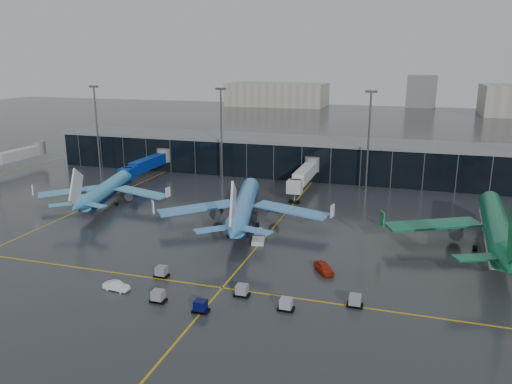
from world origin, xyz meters
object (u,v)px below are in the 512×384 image
(airliner_aer_lingus, at_px, (498,212))
(airliner_arkefly, at_px, (107,180))
(airliner_klm_near, at_px, (244,194))
(mobile_airstair, at_px, (258,239))
(service_van_white, at_px, (116,286))
(service_van_red, at_px, (324,268))
(baggage_carts, at_px, (232,295))

(airliner_aer_lingus, bearing_deg, airliner_arkefly, -179.75)
(airliner_klm_near, bearing_deg, mobile_airstair, -71.86)
(airliner_klm_near, height_order, service_van_white, airliner_klm_near)
(service_van_red, distance_m, service_van_white, 32.05)
(airliner_aer_lingus, relative_size, mobile_airstair, 12.59)
(baggage_carts, relative_size, service_van_red, 6.87)
(mobile_airstair, bearing_deg, service_van_white, -132.61)
(baggage_carts, bearing_deg, service_van_red, 50.82)
(baggage_carts, xyz_separation_m, mobile_airstair, (-3.10, 22.66, 0.01))
(mobile_airstair, bearing_deg, service_van_red, -46.99)
(baggage_carts, height_order, mobile_airstair, mobile_airstair)
(baggage_carts, bearing_deg, service_van_white, -172.90)
(mobile_airstair, bearing_deg, airliner_aer_lingus, 0.56)
(airliner_klm_near, bearing_deg, service_van_white, -116.14)
(airliner_arkefly, xyz_separation_m, baggage_carts, (44.67, -37.40, -4.95))
(airliner_arkefly, bearing_deg, service_van_white, -68.88)
(airliner_arkefly, height_order, mobile_airstair, airliner_arkefly)
(airliner_arkefly, bearing_deg, baggage_carts, -53.46)
(service_van_white, bearing_deg, mobile_airstair, -24.76)
(mobile_airstair, xyz_separation_m, service_van_red, (13.88, -9.44, 0.03))
(baggage_carts, height_order, service_van_red, baggage_carts)
(airliner_aer_lingus, height_order, baggage_carts, airliner_aer_lingus)
(airliner_aer_lingus, bearing_deg, service_van_white, -144.35)
(baggage_carts, bearing_deg, airliner_arkefly, 140.07)
(airliner_klm_near, distance_m, service_van_red, 28.46)
(mobile_airstair, distance_m, service_van_white, 28.61)
(airliner_aer_lingus, distance_m, service_van_red, 33.97)
(airliner_klm_near, height_order, service_van_red, airliner_klm_near)
(airliner_arkefly, relative_size, service_van_red, 7.92)
(airliner_aer_lingus, bearing_deg, service_van_red, -141.21)
(airliner_klm_near, bearing_deg, service_van_red, -57.31)
(airliner_arkefly, distance_m, service_van_white, 48.35)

